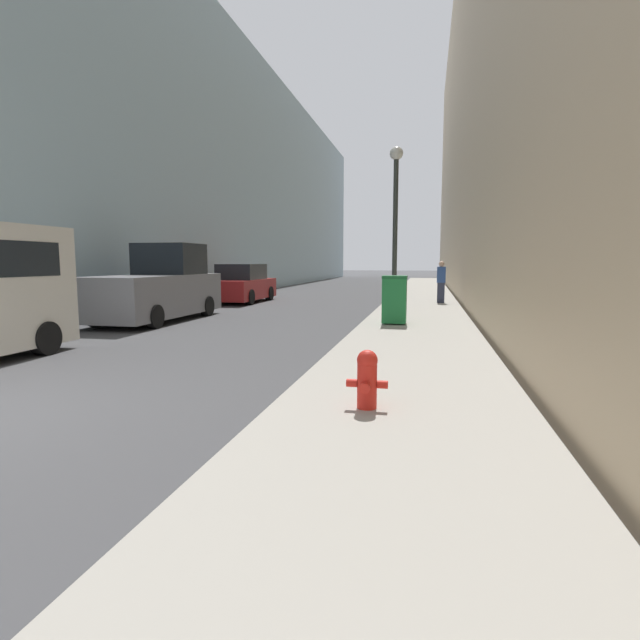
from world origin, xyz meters
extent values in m
cube|color=#9E998E|center=(5.09, 18.00, 0.06)|extent=(2.96, 60.00, 0.13)
cube|color=#99B7C6|center=(-10.72, 26.00, 7.03)|extent=(12.00, 60.00, 14.06)
cube|color=tan|center=(12.67, 26.00, 10.32)|extent=(12.00, 60.00, 20.65)
cylinder|color=red|center=(4.71, 1.32, 0.38)|extent=(0.22, 0.22, 0.50)
sphere|color=red|center=(4.71, 1.32, 0.67)|extent=(0.23, 0.23, 0.23)
cylinder|color=red|center=(4.71, 1.32, 0.74)|extent=(0.06, 0.06, 0.05)
cylinder|color=red|center=(4.71, 1.15, 0.40)|extent=(0.11, 0.12, 0.11)
cylinder|color=red|center=(4.54, 1.32, 0.40)|extent=(0.12, 0.09, 0.09)
cylinder|color=red|center=(4.88, 1.32, 0.40)|extent=(0.12, 0.09, 0.09)
cube|color=#1E7538|center=(4.50, 9.10, 0.74)|extent=(0.62, 0.59, 1.16)
cube|color=#16572A|center=(4.50, 9.10, 1.36)|extent=(0.64, 0.60, 0.08)
cylinder|color=black|center=(4.24, 9.35, 0.21)|extent=(0.05, 0.16, 0.16)
cylinder|color=black|center=(4.76, 9.35, 0.21)|extent=(0.05, 0.16, 0.16)
cylinder|color=#2D332D|center=(4.21, 13.30, 0.25)|extent=(0.31, 0.31, 0.25)
cylinder|color=#2D332D|center=(4.21, 13.30, 2.66)|extent=(0.17, 0.17, 5.07)
sphere|color=silver|center=(4.21, 13.30, 5.38)|extent=(0.45, 0.45, 0.45)
cylinder|color=black|center=(-1.71, 3.91, 0.32)|extent=(0.24, 0.64, 0.64)
cube|color=slate|center=(-2.56, 9.35, 0.77)|extent=(1.90, 5.19, 1.19)
cube|color=black|center=(-2.56, 10.26, 1.84)|extent=(1.75, 1.66, 0.95)
cylinder|color=black|center=(-3.44, 10.96, 0.32)|extent=(0.24, 0.64, 0.64)
cylinder|color=black|center=(-1.68, 10.96, 0.32)|extent=(0.24, 0.64, 0.64)
cylinder|color=black|center=(-3.44, 7.74, 0.32)|extent=(0.24, 0.64, 0.64)
cylinder|color=black|center=(-1.68, 7.74, 0.32)|extent=(0.24, 0.64, 0.64)
cube|color=maroon|center=(-2.58, 16.49, 0.58)|extent=(1.79, 4.30, 0.83)
cube|color=#1E2328|center=(-2.58, 16.49, 1.33)|extent=(1.57, 2.24, 0.67)
cylinder|color=black|center=(-3.40, 17.78, 0.32)|extent=(0.24, 0.64, 0.64)
cylinder|color=black|center=(-1.76, 17.78, 0.32)|extent=(0.24, 0.64, 0.64)
cylinder|color=black|center=(-3.40, 15.20, 0.32)|extent=(0.24, 0.64, 0.64)
cylinder|color=black|center=(-1.76, 15.20, 0.32)|extent=(0.24, 0.64, 0.64)
cube|color=#2D3347|center=(5.87, 16.35, 0.53)|extent=(0.28, 0.20, 0.80)
cube|color=#2D4C8C|center=(5.87, 16.35, 1.25)|extent=(0.33, 0.20, 0.63)
sphere|color=tan|center=(5.87, 16.35, 1.67)|extent=(0.22, 0.22, 0.22)
camera|label=1|loc=(5.34, -4.09, 1.75)|focal=28.00mm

